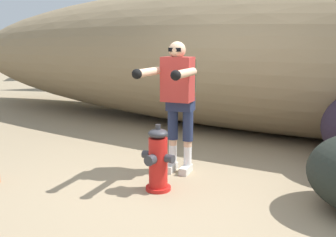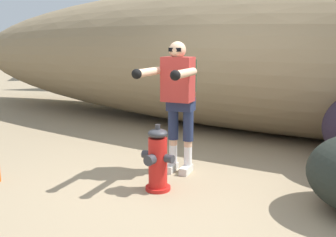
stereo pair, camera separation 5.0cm
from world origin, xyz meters
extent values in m
cube|color=#998466|center=(0.00, 0.00, -0.02)|extent=(56.00, 56.00, 0.04)
ellipsoid|color=#897556|center=(0.00, 3.31, 1.34)|extent=(16.23, 3.20, 2.68)
cylinder|color=red|center=(-0.12, -0.18, 0.02)|extent=(0.28, 0.28, 0.04)
cylinder|color=red|center=(-0.12, -0.18, 0.32)|extent=(0.21, 0.21, 0.55)
ellipsoid|color=#333338|center=(-0.12, -0.18, 0.64)|extent=(0.22, 0.22, 0.10)
cylinder|color=#333338|center=(-0.12, -0.18, 0.72)|extent=(0.06, 0.06, 0.05)
cylinder|color=#333338|center=(-0.27, -0.18, 0.38)|extent=(0.09, 0.09, 0.09)
cylinder|color=#333338|center=(0.03, -0.18, 0.38)|extent=(0.09, 0.09, 0.09)
cylinder|color=#333338|center=(-0.12, -0.33, 0.38)|extent=(0.11, 0.09, 0.11)
cube|color=beige|center=(-0.12, 0.47, 0.04)|extent=(0.14, 0.27, 0.09)
cylinder|color=white|center=(-0.13, 0.53, 0.21)|extent=(0.10, 0.10, 0.24)
cylinder|color=#DBAD89|center=(-0.13, 0.53, 0.37)|extent=(0.10, 0.10, 0.07)
cylinder|color=#232D4C|center=(-0.13, 0.53, 0.61)|extent=(0.13, 0.13, 0.40)
cube|color=beige|center=(-0.32, 0.44, 0.04)|extent=(0.14, 0.27, 0.09)
cylinder|color=white|center=(-0.33, 0.49, 0.21)|extent=(0.10, 0.10, 0.24)
cylinder|color=#DBAD89|center=(-0.33, 0.49, 0.37)|extent=(0.10, 0.10, 0.07)
cylinder|color=#232D4C|center=(-0.33, 0.49, 0.61)|extent=(0.13, 0.13, 0.40)
cube|color=#232D4C|center=(-0.23, 0.51, 0.86)|extent=(0.35, 0.25, 0.16)
cube|color=#B2332D|center=(-0.22, 0.41, 1.17)|extent=(0.39, 0.30, 0.53)
cube|color=#1E3823|center=(-0.25, 0.61, 1.20)|extent=(0.30, 0.20, 0.40)
sphere|color=#DBAD89|center=(-0.21, 0.39, 1.52)|extent=(0.20, 0.20, 0.20)
cube|color=black|center=(-0.20, 0.31, 1.52)|extent=(0.15, 0.04, 0.04)
cylinder|color=#DBAD89|center=(0.06, 0.08, 1.28)|extent=(0.18, 0.59, 0.09)
sphere|color=black|center=(0.11, -0.19, 1.28)|extent=(0.11, 0.11, 0.11)
cylinder|color=#DBAD89|center=(-0.37, 0.01, 1.28)|extent=(0.18, 0.59, 0.09)
sphere|color=black|center=(-0.33, -0.26, 1.28)|extent=(0.11, 0.11, 0.11)
cylinder|color=#47331E|center=(-5.31, 7.78, 0.76)|extent=(0.25, 0.25, 1.52)
cylinder|color=#47331E|center=(-3.31, 8.15, 0.81)|extent=(0.36, 0.36, 1.62)
cone|color=#194C23|center=(-3.31, 8.15, 2.89)|extent=(2.97, 2.97, 2.56)
cylinder|color=#47331E|center=(-0.56, 8.81, 0.82)|extent=(0.28, 0.28, 1.64)
cylinder|color=#386089|center=(-5.69, 13.37, 3.01)|extent=(1.11, 1.11, 6.06)
cylinder|color=#386089|center=(-8.83, 13.37, 3.01)|extent=(1.11, 1.11, 6.06)
cylinder|color=#386089|center=(-5.69, 10.22, 3.01)|extent=(1.11, 1.11, 6.06)
cylinder|color=#386089|center=(-8.83, 10.22, 3.01)|extent=(1.11, 1.11, 6.06)
torus|color=#386089|center=(-7.26, 11.80, 3.01)|extent=(3.37, 3.37, 0.10)
camera|label=1|loc=(2.07, -3.55, 1.61)|focal=41.03mm
camera|label=2|loc=(2.12, -3.52, 1.61)|focal=41.03mm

